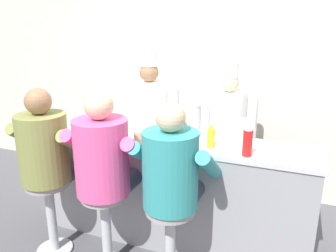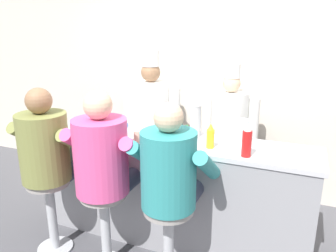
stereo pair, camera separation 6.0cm
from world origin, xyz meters
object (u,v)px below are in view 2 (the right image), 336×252
object	(u,v)px
coffee_mug_tan	(139,136)
diner_seated_olive	(48,152)
coffee_mug_blue	(121,124)
diner_seated_pink	(104,161)
cook_in_whites_near	(151,122)
ketchup_bottle_red	(247,141)
diner_seated_teal	(170,175)
cup_stack_steel	(196,121)
mustard_bottle_yellow	(210,137)
cereal_bowl	(178,145)
hot_sauce_bottle_orange	(187,134)
breakfast_plate	(96,130)
cook_in_whites_far	(229,129)
water_pitcher_clear	(242,130)

from	to	relation	value
coffee_mug_tan	diner_seated_olive	bearing A→B (deg)	-151.82
coffee_mug_blue	diner_seated_pink	bearing A→B (deg)	-71.02
coffee_mug_blue	cook_in_whites_near	world-z (taller)	cook_in_whites_near
cook_in_whites_near	ketchup_bottle_red	bearing A→B (deg)	-33.71
diner_seated_pink	diner_seated_teal	xyz separation A→B (m)	(0.57, -0.00, -0.02)
cup_stack_steel	diner_seated_pink	bearing A→B (deg)	-128.17
diner_seated_teal	cup_stack_steel	bearing A→B (deg)	93.01
coffee_mug_tan	diner_seated_olive	world-z (taller)	diner_seated_olive
ketchup_bottle_red	cup_stack_steel	xyz separation A→B (m)	(-0.51, 0.31, 0.02)
mustard_bottle_yellow	diner_seated_olive	size ratio (longest dim) A/B	0.14
cereal_bowl	coffee_mug_tan	xyz separation A→B (m)	(-0.38, 0.02, 0.02)
hot_sauce_bottle_orange	diner_seated_teal	distance (m)	0.52
hot_sauce_bottle_orange	breakfast_plate	bearing A→B (deg)	-177.74
breakfast_plate	cook_in_whites_near	bearing A→B (deg)	71.52
ketchup_bottle_red	hot_sauce_bottle_orange	bearing A→B (deg)	167.72
ketchup_bottle_red	diner_seated_olive	size ratio (longest dim) A/B	0.18
mustard_bottle_yellow	breakfast_plate	size ratio (longest dim) A/B	0.84
diner_seated_teal	cook_in_whites_far	world-z (taller)	cook_in_whites_far
cup_stack_steel	cook_in_whites_far	world-z (taller)	cook_in_whites_far
ketchup_bottle_red	coffee_mug_tan	xyz separation A→B (m)	(-0.93, -0.00, -0.08)
ketchup_bottle_red	hot_sauce_bottle_orange	world-z (taller)	ketchup_bottle_red
cereal_bowl	cup_stack_steel	size ratio (longest dim) A/B	0.46
breakfast_plate	cereal_bowl	distance (m)	0.89
water_pitcher_clear	coffee_mug_tan	distance (m)	0.90
mustard_bottle_yellow	diner_seated_teal	bearing A→B (deg)	-110.61
cup_stack_steel	cook_in_whites_far	bearing A→B (deg)	79.62
breakfast_plate	diner_seated_olive	world-z (taller)	diner_seated_olive
diner_seated_pink	mustard_bottle_yellow	bearing A→B (deg)	31.09
ketchup_bottle_red	cook_in_whites_near	xyz separation A→B (m)	(-1.19, 0.80, -0.19)
breakfast_plate	coffee_mug_blue	xyz separation A→B (m)	(0.17, 0.18, 0.03)
diner_seated_olive	diner_seated_teal	distance (m)	1.15
coffee_mug_blue	mustard_bottle_yellow	bearing A→B (deg)	-10.85
ketchup_bottle_red	diner_seated_teal	world-z (taller)	diner_seated_teal
coffee_mug_tan	cup_stack_steel	size ratio (longest dim) A/B	0.45
ketchup_bottle_red	coffee_mug_blue	world-z (taller)	ketchup_bottle_red
ketchup_bottle_red	mustard_bottle_yellow	bearing A→B (deg)	166.28
cereal_bowl	diner_seated_teal	bearing A→B (deg)	-78.01
coffee_mug_blue	diner_seated_pink	size ratio (longest dim) A/B	0.09
ketchup_bottle_red	diner_seated_teal	size ratio (longest dim) A/B	0.18
cup_stack_steel	diner_seated_olive	bearing A→B (deg)	-148.35
water_pitcher_clear	breakfast_plate	distance (m)	1.36
ketchup_bottle_red	coffee_mug_tan	size ratio (longest dim) A/B	2.02
cereal_bowl	coffee_mug_tan	world-z (taller)	coffee_mug_tan
hot_sauce_bottle_orange	cook_in_whites_near	world-z (taller)	cook_in_whites_near
cook_in_whites_near	diner_seated_olive	bearing A→B (deg)	-110.23
cook_in_whites_far	hot_sauce_bottle_orange	bearing A→B (deg)	-99.04
cook_in_whites_far	cook_in_whites_near	bearing A→B (deg)	-160.35
cook_in_whites_near	cook_in_whites_far	size ratio (longest dim) A/B	1.08
cereal_bowl	coffee_mug_blue	size ratio (longest dim) A/B	0.98
diner_seated_teal	cook_in_whites_near	xyz separation A→B (m)	(-0.72, 1.17, 0.02)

